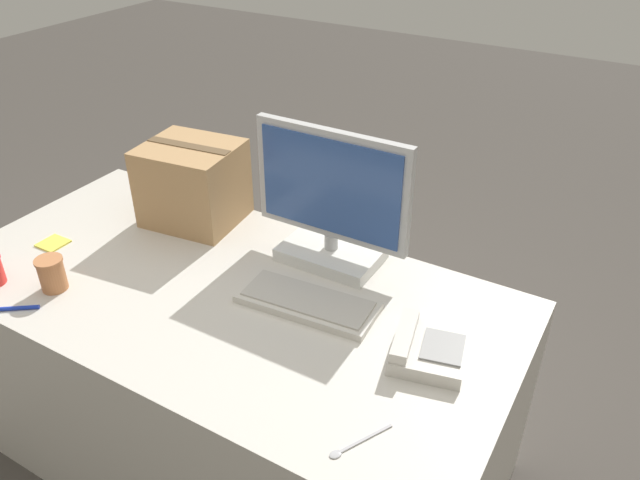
{
  "coord_description": "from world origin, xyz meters",
  "views": [
    {
      "loc": [
        1.04,
        -1.17,
        1.88
      ],
      "look_at": [
        0.24,
        0.19,
        0.89
      ],
      "focal_mm": 35.0,
      "sensor_mm": 36.0,
      "label": 1
    }
  ],
  "objects_px": {
    "keyboard": "(308,302)",
    "cardboard_box": "(193,183)",
    "spoon": "(353,445)",
    "sticky_note_pad": "(53,243)",
    "paper_cup_right": "(52,274)",
    "desk_phone": "(426,349)",
    "monitor": "(331,208)",
    "pen_marker": "(15,308)"
  },
  "relations": [
    {
      "from": "keyboard",
      "to": "cardboard_box",
      "type": "xyz_separation_m",
      "value": [
        -0.61,
        0.23,
        0.13
      ]
    },
    {
      "from": "spoon",
      "to": "sticky_note_pad",
      "type": "bearing_deg",
      "value": -72.75
    },
    {
      "from": "paper_cup_right",
      "to": "cardboard_box",
      "type": "distance_m",
      "value": 0.57
    },
    {
      "from": "desk_phone",
      "to": "keyboard",
      "type": "bearing_deg",
      "value": 162.62
    },
    {
      "from": "desk_phone",
      "to": "paper_cup_right",
      "type": "xyz_separation_m",
      "value": [
        -1.09,
        -0.29,
        0.03
      ]
    },
    {
      "from": "desk_phone",
      "to": "spoon",
      "type": "height_order",
      "value": "desk_phone"
    },
    {
      "from": "desk_phone",
      "to": "spoon",
      "type": "bearing_deg",
      "value": -107.6
    },
    {
      "from": "monitor",
      "to": "pen_marker",
      "type": "xyz_separation_m",
      "value": [
        -0.66,
        -0.7,
        -0.18
      ]
    },
    {
      "from": "keyboard",
      "to": "pen_marker",
      "type": "xyz_separation_m",
      "value": [
        -0.72,
        -0.45,
        -0.01
      ]
    },
    {
      "from": "desk_phone",
      "to": "pen_marker",
      "type": "bearing_deg",
      "value": -172.15
    },
    {
      "from": "paper_cup_right",
      "to": "sticky_note_pad",
      "type": "height_order",
      "value": "paper_cup_right"
    },
    {
      "from": "spoon",
      "to": "paper_cup_right",
      "type": "bearing_deg",
      "value": -65.96
    },
    {
      "from": "monitor",
      "to": "cardboard_box",
      "type": "xyz_separation_m",
      "value": [
        -0.55,
        -0.01,
        -0.05
      ]
    },
    {
      "from": "monitor",
      "to": "keyboard",
      "type": "relative_size",
      "value": 1.23
    },
    {
      "from": "paper_cup_right",
      "to": "keyboard",
      "type": "bearing_deg",
      "value": 24.25
    },
    {
      "from": "pen_marker",
      "to": "desk_phone",
      "type": "bearing_deg",
      "value": -15.42
    },
    {
      "from": "cardboard_box",
      "to": "paper_cup_right",
      "type": "bearing_deg",
      "value": -99.8
    },
    {
      "from": "paper_cup_right",
      "to": "pen_marker",
      "type": "relative_size",
      "value": 0.91
    },
    {
      "from": "keyboard",
      "to": "cardboard_box",
      "type": "distance_m",
      "value": 0.67
    },
    {
      "from": "monitor",
      "to": "pen_marker",
      "type": "distance_m",
      "value": 0.98
    },
    {
      "from": "keyboard",
      "to": "pen_marker",
      "type": "bearing_deg",
      "value": -152.55
    },
    {
      "from": "keyboard",
      "to": "pen_marker",
      "type": "relative_size",
      "value": 3.65
    },
    {
      "from": "paper_cup_right",
      "to": "cardboard_box",
      "type": "height_order",
      "value": "cardboard_box"
    },
    {
      "from": "monitor",
      "to": "spoon",
      "type": "bearing_deg",
      "value": -56.63
    },
    {
      "from": "pen_marker",
      "to": "cardboard_box",
      "type": "bearing_deg",
      "value": 44.6
    },
    {
      "from": "desk_phone",
      "to": "sticky_note_pad",
      "type": "bearing_deg",
      "value": 172.4
    },
    {
      "from": "monitor",
      "to": "paper_cup_right",
      "type": "relative_size",
      "value": 4.9
    },
    {
      "from": "pen_marker",
      "to": "sticky_note_pad",
      "type": "distance_m",
      "value": 0.36
    },
    {
      "from": "desk_phone",
      "to": "pen_marker",
      "type": "distance_m",
      "value": 1.18
    },
    {
      "from": "sticky_note_pad",
      "to": "monitor",
      "type": "bearing_deg",
      "value": 24.86
    },
    {
      "from": "keyboard",
      "to": "sticky_note_pad",
      "type": "xyz_separation_m",
      "value": [
        -0.92,
        -0.15,
        -0.01
      ]
    },
    {
      "from": "sticky_note_pad",
      "to": "desk_phone",
      "type": "bearing_deg",
      "value": 5.39
    },
    {
      "from": "sticky_note_pad",
      "to": "pen_marker",
      "type": "bearing_deg",
      "value": -56.29
    },
    {
      "from": "monitor",
      "to": "paper_cup_right",
      "type": "distance_m",
      "value": 0.87
    },
    {
      "from": "spoon",
      "to": "sticky_note_pad",
      "type": "relative_size",
      "value": 1.82
    },
    {
      "from": "monitor",
      "to": "spoon",
      "type": "relative_size",
      "value": 3.3
    },
    {
      "from": "pen_marker",
      "to": "monitor",
      "type": "bearing_deg",
      "value": 10.22
    },
    {
      "from": "monitor",
      "to": "pen_marker",
      "type": "bearing_deg",
      "value": -133.52
    },
    {
      "from": "paper_cup_right",
      "to": "monitor",
      "type": "bearing_deg",
      "value": 41.15
    },
    {
      "from": "cardboard_box",
      "to": "keyboard",
      "type": "bearing_deg",
      "value": -20.7
    },
    {
      "from": "spoon",
      "to": "sticky_note_pad",
      "type": "distance_m",
      "value": 1.3
    },
    {
      "from": "cardboard_box",
      "to": "spoon",
      "type": "bearing_deg",
      "value": -32.52
    }
  ]
}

